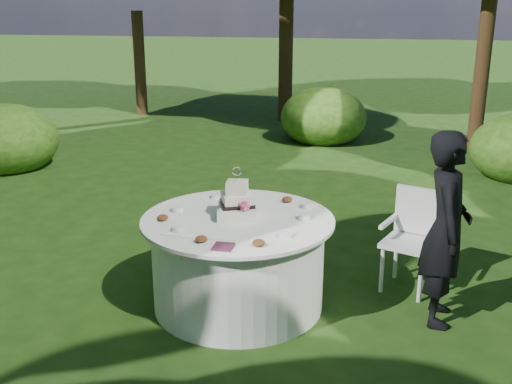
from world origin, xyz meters
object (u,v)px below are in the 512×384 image
(napkins, at_px, (223,247))
(table, at_px, (238,262))
(chair, at_px, (413,232))
(cake, at_px, (237,204))
(guest, at_px, (446,229))

(napkins, bearing_deg, table, 94.25)
(table, xyz_separation_m, chair, (1.42, 0.65, 0.13))
(napkins, distance_m, chair, 1.88)
(cake, distance_m, chair, 1.60)
(napkins, relative_size, table, 0.09)
(guest, height_order, cake, guest)
(guest, distance_m, table, 1.67)
(napkins, relative_size, cake, 0.33)
(cake, relative_size, chair, 0.48)
(guest, height_order, chair, guest)
(guest, bearing_deg, table, 94.81)
(napkins, height_order, chair, chair)
(chair, bearing_deg, cake, -156.23)
(table, xyz_separation_m, cake, (-0.01, 0.02, 0.50))
(cake, bearing_deg, table, -70.81)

